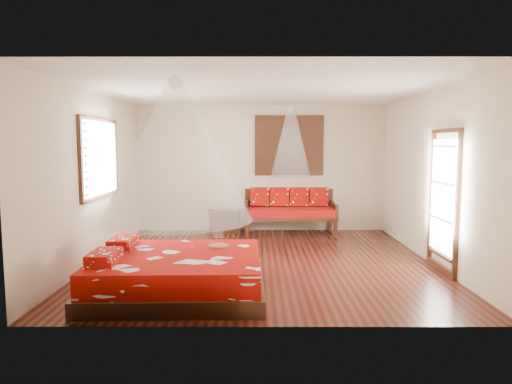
# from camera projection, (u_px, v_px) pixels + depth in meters

# --- Properties ---
(room) EXTENTS (5.54, 5.54, 2.84)m
(room) POSITION_uv_depth(u_px,v_px,m) (263.00, 177.00, 7.43)
(room) COLOR black
(room) RESTS_ON ground
(bed) EXTENTS (2.24, 2.04, 0.65)m
(bed) POSITION_uv_depth(u_px,v_px,m) (177.00, 273.00, 5.96)
(bed) COLOR black
(bed) RESTS_ON floor
(daybed) EXTENTS (1.96, 0.87, 0.98)m
(daybed) POSITION_uv_depth(u_px,v_px,m) (290.00, 209.00, 9.89)
(daybed) COLOR black
(daybed) RESTS_ON floor
(storage_chest) EXTENTS (0.76, 0.60, 0.48)m
(storage_chest) POSITION_uv_depth(u_px,v_px,m) (224.00, 221.00, 9.99)
(storage_chest) COLOR black
(storage_chest) RESTS_ON floor
(shutter_panel) EXTENTS (1.52, 0.06, 1.32)m
(shutter_panel) POSITION_uv_depth(u_px,v_px,m) (289.00, 146.00, 10.08)
(shutter_panel) COLOR black
(shutter_panel) RESTS_ON wall_back
(window_left) EXTENTS (0.10, 1.74, 1.34)m
(window_left) POSITION_uv_depth(u_px,v_px,m) (100.00, 158.00, 7.60)
(window_left) COLOR black
(window_left) RESTS_ON wall_left
(glazed_door) EXTENTS (0.08, 1.02, 2.16)m
(glazed_door) POSITION_uv_depth(u_px,v_px,m) (443.00, 202.00, 6.86)
(glazed_door) COLOR black
(glazed_door) RESTS_ON floor
(wine_tray) EXTENTS (0.29, 0.29, 0.23)m
(wine_tray) POSITION_uv_depth(u_px,v_px,m) (218.00, 243.00, 6.35)
(wine_tray) COLOR brown
(wine_tray) RESTS_ON bed
(mosquito_net_main) EXTENTS (1.93, 1.93, 1.80)m
(mosquito_net_main) POSITION_uv_depth(u_px,v_px,m) (177.00, 151.00, 5.79)
(mosquito_net_main) COLOR white
(mosquito_net_main) RESTS_ON ceiling
(mosquito_net_daybed) EXTENTS (0.84, 0.84, 1.50)m
(mosquito_net_daybed) POSITION_uv_depth(u_px,v_px,m) (291.00, 141.00, 9.60)
(mosquito_net_daybed) COLOR white
(mosquito_net_daybed) RESTS_ON ceiling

